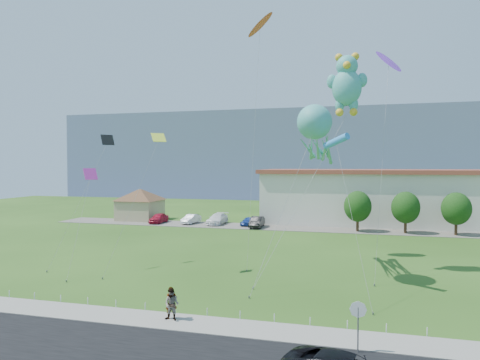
# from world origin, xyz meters

# --- Properties ---
(ground) EXTENTS (160.00, 160.00, 0.00)m
(ground) POSITION_xyz_m (0.00, 0.00, 0.00)
(ground) COLOR #274A14
(ground) RESTS_ON ground
(sidewalk) EXTENTS (80.00, 2.50, 0.10)m
(sidewalk) POSITION_xyz_m (0.00, -2.75, 0.05)
(sidewalk) COLOR gray
(sidewalk) RESTS_ON ground
(parking_strip) EXTENTS (70.00, 6.00, 0.06)m
(parking_strip) POSITION_xyz_m (0.00, 35.00, 0.03)
(parking_strip) COLOR #59544C
(parking_strip) RESTS_ON ground
(hill_ridge) EXTENTS (160.00, 50.00, 25.00)m
(hill_ridge) POSITION_xyz_m (0.00, 120.00, 12.50)
(hill_ridge) COLOR slate
(hill_ridge) RESTS_ON ground
(pavilion) EXTENTS (9.20, 9.20, 5.00)m
(pavilion) POSITION_xyz_m (-24.00, 38.00, 3.02)
(pavilion) COLOR tan
(pavilion) RESTS_ON ground
(warehouse) EXTENTS (61.00, 15.00, 8.20)m
(warehouse) POSITION_xyz_m (26.00, 44.00, 4.12)
(warehouse) COLOR beige
(warehouse) RESTS_ON ground
(stop_sign) EXTENTS (0.80, 0.07, 2.50)m
(stop_sign) POSITION_xyz_m (9.50, -4.21, 1.87)
(stop_sign) COLOR slate
(stop_sign) RESTS_ON ground
(rope_fence) EXTENTS (26.05, 0.05, 0.50)m
(rope_fence) POSITION_xyz_m (0.00, -1.30, 0.25)
(rope_fence) COLOR white
(rope_fence) RESTS_ON ground
(tree_near) EXTENTS (3.60, 3.60, 5.47)m
(tree_near) POSITION_xyz_m (10.00, 34.00, 3.39)
(tree_near) COLOR #3F2B19
(tree_near) RESTS_ON ground
(tree_mid) EXTENTS (3.60, 3.60, 5.47)m
(tree_mid) POSITION_xyz_m (16.00, 34.00, 3.39)
(tree_mid) COLOR #3F2B19
(tree_mid) RESTS_ON ground
(tree_far) EXTENTS (3.60, 3.60, 5.47)m
(tree_far) POSITION_xyz_m (22.00, 34.00, 3.39)
(tree_far) COLOR #3F2B19
(tree_far) RESTS_ON ground
(pedestrian_left) EXTENTS (0.78, 0.69, 1.80)m
(pedestrian_left) POSITION_xyz_m (-0.78, -2.41, 1.00)
(pedestrian_left) COLOR gray
(pedestrian_left) RESTS_ON sidewalk
(pedestrian_right) EXTENTS (0.90, 0.72, 1.80)m
(pedestrian_right) POSITION_xyz_m (-0.64, -2.65, 1.00)
(pedestrian_right) COLOR gray
(pedestrian_right) RESTS_ON sidewalk
(parked_car_red) EXTENTS (1.80, 4.38, 1.49)m
(parked_car_red) POSITION_xyz_m (-19.29, 34.95, 0.80)
(parked_car_red) COLOR #AF1530
(parked_car_red) RESTS_ON parking_strip
(parked_car_silver) EXTENTS (2.00, 4.30, 1.36)m
(parked_car_silver) POSITION_xyz_m (-14.28, 35.56, 0.74)
(parked_car_silver) COLOR silver
(parked_car_silver) RESTS_ON parking_strip
(parked_car_white) EXTENTS (2.28, 5.37, 1.55)m
(parked_car_white) POSITION_xyz_m (-10.20, 36.00, 0.83)
(parked_car_white) COLOR white
(parked_car_white) RESTS_ON parking_strip
(parked_car_blue) EXTENTS (1.97, 3.76, 1.22)m
(parked_car_blue) POSITION_xyz_m (-5.42, 35.80, 0.67)
(parked_car_blue) COLOR #1B3C95
(parked_car_blue) RESTS_ON parking_strip
(parked_car_black) EXTENTS (1.76, 4.64, 1.51)m
(parked_car_black) POSITION_xyz_m (-3.78, 34.20, 0.82)
(parked_car_black) COLOR black
(parked_car_black) RESTS_ON parking_strip
(octopus_kite) EXTENTS (5.16, 13.03, 13.51)m
(octopus_kite) POSITION_xyz_m (6.38, 9.70, 11.33)
(octopus_kite) COLOR #44A7A9
(octopus_kite) RESTS_ON ground
(teddy_bear_kite) EXTENTS (8.02, 8.78, 18.28)m
(teddy_bear_kite) POSITION_xyz_m (8.70, 12.37, 15.79)
(teddy_bear_kite) COLOR #44A7A9
(teddy_bear_kite) RESTS_ON ground
(small_kite_purple) EXTENTS (2.49, 10.04, 19.15)m
(small_kite_purple) POSITION_xyz_m (12.35, 16.79, 17.98)
(small_kite_purple) COLOR purple
(small_kite_purple) RESTS_ON ground
(small_kite_black) EXTENTS (3.69, 5.21, 11.60)m
(small_kite_black) POSITION_xyz_m (-12.57, 9.10, 9.90)
(small_kite_black) COLOR black
(small_kite_black) RESTS_ON ground
(small_kite_pink) EXTENTS (1.41, 5.03, 8.56)m
(small_kite_pink) POSITION_xyz_m (-12.40, 6.87, 7.34)
(small_kite_pink) COLOR #E633B2
(small_kite_pink) RESTS_ON ground
(small_kite_cyan) EXTENTS (2.67, 6.24, 11.04)m
(small_kite_cyan) POSITION_xyz_m (8.10, 6.40, 10.51)
(small_kite_cyan) COLOR #318DE0
(small_kite_cyan) RESTS_ON ground
(small_kite_orange) EXTENTS (1.80, 7.07, 23.09)m
(small_kite_orange) POSITION_xyz_m (0.52, 15.71, 21.76)
(small_kite_orange) COLOR #E25719
(small_kite_orange) RESTS_ON ground
(small_kite_yellow) EXTENTS (3.98, 3.99, 11.60)m
(small_kite_yellow) POSITION_xyz_m (-6.64, 7.28, 9.92)
(small_kite_yellow) COLOR #C6E034
(small_kite_yellow) RESTS_ON ground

